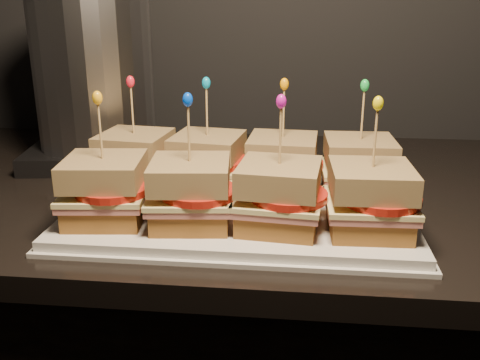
# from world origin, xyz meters

# --- Properties ---
(granite_slab) EXTENTS (2.34, 0.68, 0.03)m
(granite_slab) POSITION_xyz_m (-0.65, 1.67, 0.91)
(granite_slab) COLOR black
(granite_slab) RESTS_ON cabinet
(platter) EXTENTS (0.45, 0.28, 0.02)m
(platter) POSITION_xyz_m (-0.82, 1.52, 0.93)
(platter) COLOR white
(platter) RESTS_ON granite_slab
(platter_rim) EXTENTS (0.47, 0.29, 0.01)m
(platter_rim) POSITION_xyz_m (-0.82, 1.52, 0.93)
(platter_rim) COLOR white
(platter_rim) RESTS_ON granite_slab
(sandwich_0_bread_bot) EXTENTS (0.10, 0.10, 0.03)m
(sandwich_0_bread_bot) POSITION_xyz_m (-0.98, 1.59, 0.95)
(sandwich_0_bread_bot) COLOR brown
(sandwich_0_bread_bot) RESTS_ON platter
(sandwich_0_ham) EXTENTS (0.11, 0.11, 0.01)m
(sandwich_0_ham) POSITION_xyz_m (-0.98, 1.59, 0.97)
(sandwich_0_ham) COLOR #B55F58
(sandwich_0_ham) RESTS_ON sandwich_0_bread_bot
(sandwich_0_cheese) EXTENTS (0.12, 0.11, 0.01)m
(sandwich_0_cheese) POSITION_xyz_m (-0.98, 1.59, 0.98)
(sandwich_0_cheese) COLOR #F3E494
(sandwich_0_cheese) RESTS_ON sandwich_0_ham
(sandwich_0_tomato) EXTENTS (0.09, 0.09, 0.01)m
(sandwich_0_tomato) POSITION_xyz_m (-0.97, 1.58, 0.99)
(sandwich_0_tomato) COLOR red
(sandwich_0_tomato) RESTS_ON sandwich_0_cheese
(sandwich_0_bread_top) EXTENTS (0.11, 0.11, 0.03)m
(sandwich_0_bread_top) POSITION_xyz_m (-0.98, 1.59, 1.01)
(sandwich_0_bread_top) COLOR #572F0D
(sandwich_0_bread_top) RESTS_ON sandwich_0_tomato
(sandwich_0_pick) EXTENTS (0.00, 0.00, 0.09)m
(sandwich_0_pick) POSITION_xyz_m (-0.98, 1.59, 1.05)
(sandwich_0_pick) COLOR tan
(sandwich_0_pick) RESTS_ON sandwich_0_bread_top
(sandwich_0_frill) EXTENTS (0.01, 0.01, 0.02)m
(sandwich_0_frill) POSITION_xyz_m (-0.98, 1.59, 1.10)
(sandwich_0_frill) COLOR red
(sandwich_0_frill) RESTS_ON sandwich_0_pick
(sandwich_1_bread_bot) EXTENTS (0.10, 0.10, 0.03)m
(sandwich_1_bread_bot) POSITION_xyz_m (-0.87, 1.59, 0.95)
(sandwich_1_bread_bot) COLOR brown
(sandwich_1_bread_bot) RESTS_ON platter
(sandwich_1_ham) EXTENTS (0.11, 0.11, 0.01)m
(sandwich_1_ham) POSITION_xyz_m (-0.87, 1.59, 0.97)
(sandwich_1_ham) COLOR #B55F58
(sandwich_1_ham) RESTS_ON sandwich_1_bread_bot
(sandwich_1_cheese) EXTENTS (0.12, 0.11, 0.01)m
(sandwich_1_cheese) POSITION_xyz_m (-0.87, 1.59, 0.98)
(sandwich_1_cheese) COLOR #F3E494
(sandwich_1_cheese) RESTS_ON sandwich_1_ham
(sandwich_1_tomato) EXTENTS (0.09, 0.09, 0.01)m
(sandwich_1_tomato) POSITION_xyz_m (-0.86, 1.58, 0.99)
(sandwich_1_tomato) COLOR red
(sandwich_1_tomato) RESTS_ON sandwich_1_cheese
(sandwich_1_bread_top) EXTENTS (0.11, 0.11, 0.03)m
(sandwich_1_bread_top) POSITION_xyz_m (-0.87, 1.59, 1.01)
(sandwich_1_bread_top) COLOR #572F0D
(sandwich_1_bread_top) RESTS_ON sandwich_1_tomato
(sandwich_1_pick) EXTENTS (0.00, 0.00, 0.09)m
(sandwich_1_pick) POSITION_xyz_m (-0.87, 1.59, 1.05)
(sandwich_1_pick) COLOR tan
(sandwich_1_pick) RESTS_ON sandwich_1_bread_top
(sandwich_1_frill) EXTENTS (0.01, 0.01, 0.02)m
(sandwich_1_frill) POSITION_xyz_m (-0.87, 1.59, 1.10)
(sandwich_1_frill) COLOR #0A92BB
(sandwich_1_frill) RESTS_ON sandwich_1_pick
(sandwich_2_bread_bot) EXTENTS (0.10, 0.10, 0.03)m
(sandwich_2_bread_bot) POSITION_xyz_m (-0.76, 1.59, 0.95)
(sandwich_2_bread_bot) COLOR brown
(sandwich_2_bread_bot) RESTS_ON platter
(sandwich_2_ham) EXTENTS (0.11, 0.10, 0.01)m
(sandwich_2_ham) POSITION_xyz_m (-0.76, 1.59, 0.97)
(sandwich_2_ham) COLOR #B55F58
(sandwich_2_ham) RESTS_ON sandwich_2_bread_bot
(sandwich_2_cheese) EXTENTS (0.11, 0.11, 0.01)m
(sandwich_2_cheese) POSITION_xyz_m (-0.76, 1.59, 0.98)
(sandwich_2_cheese) COLOR #F3E494
(sandwich_2_cheese) RESTS_ON sandwich_2_ham
(sandwich_2_tomato) EXTENTS (0.09, 0.09, 0.01)m
(sandwich_2_tomato) POSITION_xyz_m (-0.75, 1.58, 0.99)
(sandwich_2_tomato) COLOR red
(sandwich_2_tomato) RESTS_ON sandwich_2_cheese
(sandwich_2_bread_top) EXTENTS (0.10, 0.10, 0.03)m
(sandwich_2_bread_top) POSITION_xyz_m (-0.76, 1.59, 1.01)
(sandwich_2_bread_top) COLOR #572F0D
(sandwich_2_bread_top) RESTS_ON sandwich_2_tomato
(sandwich_2_pick) EXTENTS (0.00, 0.00, 0.09)m
(sandwich_2_pick) POSITION_xyz_m (-0.76, 1.59, 1.05)
(sandwich_2_pick) COLOR tan
(sandwich_2_pick) RESTS_ON sandwich_2_bread_top
(sandwich_2_frill) EXTENTS (0.01, 0.01, 0.02)m
(sandwich_2_frill) POSITION_xyz_m (-0.76, 1.59, 1.10)
(sandwich_2_frill) COLOR #FE9C02
(sandwich_2_frill) RESTS_ON sandwich_2_pick
(sandwich_3_bread_bot) EXTENTS (0.10, 0.10, 0.03)m
(sandwich_3_bread_bot) POSITION_xyz_m (-0.66, 1.59, 0.95)
(sandwich_3_bread_bot) COLOR brown
(sandwich_3_bread_bot) RESTS_ON platter
(sandwich_3_ham) EXTENTS (0.11, 0.10, 0.01)m
(sandwich_3_ham) POSITION_xyz_m (-0.66, 1.59, 0.97)
(sandwich_3_ham) COLOR #B55F58
(sandwich_3_ham) RESTS_ON sandwich_3_bread_bot
(sandwich_3_cheese) EXTENTS (0.11, 0.10, 0.01)m
(sandwich_3_cheese) POSITION_xyz_m (-0.66, 1.59, 0.98)
(sandwich_3_cheese) COLOR #F3E494
(sandwich_3_cheese) RESTS_ON sandwich_3_ham
(sandwich_3_tomato) EXTENTS (0.09, 0.09, 0.01)m
(sandwich_3_tomato) POSITION_xyz_m (-0.64, 1.58, 0.99)
(sandwich_3_tomato) COLOR red
(sandwich_3_tomato) RESTS_ON sandwich_3_cheese
(sandwich_3_bread_top) EXTENTS (0.10, 0.10, 0.03)m
(sandwich_3_bread_top) POSITION_xyz_m (-0.66, 1.59, 1.01)
(sandwich_3_bread_top) COLOR #572F0D
(sandwich_3_bread_top) RESTS_ON sandwich_3_tomato
(sandwich_3_pick) EXTENTS (0.00, 0.00, 0.09)m
(sandwich_3_pick) POSITION_xyz_m (-0.66, 1.59, 1.05)
(sandwich_3_pick) COLOR tan
(sandwich_3_pick) RESTS_ON sandwich_3_bread_top
(sandwich_3_frill) EXTENTS (0.01, 0.01, 0.02)m
(sandwich_3_frill) POSITION_xyz_m (-0.66, 1.59, 1.10)
(sandwich_3_frill) COLOR green
(sandwich_3_frill) RESTS_ON sandwich_3_pick
(sandwich_4_bread_bot) EXTENTS (0.10, 0.10, 0.03)m
(sandwich_4_bread_bot) POSITION_xyz_m (-0.98, 1.46, 0.95)
(sandwich_4_bread_bot) COLOR brown
(sandwich_4_bread_bot) RESTS_ON platter
(sandwich_4_ham) EXTENTS (0.11, 0.11, 0.01)m
(sandwich_4_ham) POSITION_xyz_m (-0.98, 1.46, 0.97)
(sandwich_4_ham) COLOR #B55F58
(sandwich_4_ham) RESTS_ON sandwich_4_bread_bot
(sandwich_4_cheese) EXTENTS (0.11, 0.11, 0.01)m
(sandwich_4_cheese) POSITION_xyz_m (-0.98, 1.46, 0.98)
(sandwich_4_cheese) COLOR #F3E494
(sandwich_4_cheese) RESTS_ON sandwich_4_ham
(sandwich_4_tomato) EXTENTS (0.09, 0.09, 0.01)m
(sandwich_4_tomato) POSITION_xyz_m (-0.97, 1.45, 0.99)
(sandwich_4_tomato) COLOR red
(sandwich_4_tomato) RESTS_ON sandwich_4_cheese
(sandwich_4_bread_top) EXTENTS (0.10, 0.10, 0.03)m
(sandwich_4_bread_top) POSITION_xyz_m (-0.98, 1.46, 1.01)
(sandwich_4_bread_top) COLOR #572F0D
(sandwich_4_bread_top) RESTS_ON sandwich_4_tomato
(sandwich_4_pick) EXTENTS (0.00, 0.00, 0.09)m
(sandwich_4_pick) POSITION_xyz_m (-0.98, 1.46, 1.05)
(sandwich_4_pick) COLOR tan
(sandwich_4_pick) RESTS_ON sandwich_4_bread_top
(sandwich_4_frill) EXTENTS (0.01, 0.01, 0.02)m
(sandwich_4_frill) POSITION_xyz_m (-0.98, 1.46, 1.10)
(sandwich_4_frill) COLOR #EFA313
(sandwich_4_frill) RESTS_ON sandwich_4_pick
(sandwich_5_bread_bot) EXTENTS (0.10, 0.10, 0.03)m
(sandwich_5_bread_bot) POSITION_xyz_m (-0.87, 1.46, 0.95)
(sandwich_5_bread_bot) COLOR brown
(sandwich_5_bread_bot) RESTS_ON platter
(sandwich_5_ham) EXTENTS (0.11, 0.11, 0.01)m
(sandwich_5_ham) POSITION_xyz_m (-0.87, 1.46, 0.97)
(sandwich_5_ham) COLOR #B55F58
(sandwich_5_ham) RESTS_ON sandwich_5_bread_bot
(sandwich_5_cheese) EXTENTS (0.11, 0.11, 0.01)m
(sandwich_5_cheese) POSITION_xyz_m (-0.87, 1.46, 0.98)
(sandwich_5_cheese) COLOR #F3E494
(sandwich_5_cheese) RESTS_ON sandwich_5_ham
(sandwich_5_tomato) EXTENTS (0.09, 0.09, 0.01)m
(sandwich_5_tomato) POSITION_xyz_m (-0.86, 1.45, 0.99)
(sandwich_5_tomato) COLOR red
(sandwich_5_tomato) RESTS_ON sandwich_5_cheese
(sandwich_5_bread_top) EXTENTS (0.10, 0.10, 0.03)m
(sandwich_5_bread_top) POSITION_xyz_m (-0.87, 1.46, 1.01)
(sandwich_5_bread_top) COLOR #572F0D
(sandwich_5_bread_top) RESTS_ON sandwich_5_tomato
(sandwich_5_pick) EXTENTS (0.00, 0.00, 0.09)m
(sandwich_5_pick) POSITION_xyz_m (-0.87, 1.46, 1.05)
(sandwich_5_pick) COLOR tan
(sandwich_5_pick) RESTS_ON sandwich_5_bread_top
(sandwich_5_frill) EXTENTS (0.01, 0.01, 0.02)m
(sandwich_5_frill) POSITION_xyz_m (-0.87, 1.46, 1.10)
(sandwich_5_frill) COLOR blue
(sandwich_5_frill) RESTS_ON sandwich_5_pick
(sandwich_6_bread_bot) EXTENTS (0.10, 0.10, 0.03)m
(sandwich_6_bread_bot) POSITION_xyz_m (-0.76, 1.46, 0.95)
(sandwich_6_bread_bot) COLOR brown
(sandwich_6_bread_bot) RESTS_ON platter
(sandwich_6_ham) EXTENTS (0.11, 0.11, 0.01)m
(sandwich_6_ham) POSITION_xyz_m (-0.76, 1.46, 0.97)
(sandwich_6_ham) COLOR #B55F58
(sandwich_6_ham) RESTS_ON sandwich_6_bread_bot
(sandwich_6_cheese) EXTENTS (0.11, 0.11, 0.01)m
(sandwich_6_cheese) POSITION_xyz_m (-0.76, 1.46, 0.98)
(sandwich_6_cheese) COLOR #F3E494
(sandwich_6_cheese) RESTS_ON sandwich_6_ham
(sandwich_6_tomato) EXTENTS (0.09, 0.09, 0.01)m
(sandwich_6_tomato) POSITION_xyz_m (-0.75, 1.45, 0.99)
(sandwich_6_tomato) COLOR red
(sandwich_6_tomato) RESTS_ON sandwich_6_cheese
(sandwich_6_bread_top) EXTENTS (0.10, 0.10, 0.03)m
(sandwich_6_bread_top) POSITION_xyz_m (-0.76, 1.46, 1.01)
(sandwich_6_bread_top) COLOR #572F0D
(sandwich_6_bread_top) RESTS_ON sandwich_6_tomato
(sandwich_6_pick) EXTENTS (0.00, 0.00, 0.09)m
(sandwich_6_pick) POSITION_xyz_m (-0.76, 1.46, 1.05)
(sandwich_6_pick) COLOR tan
(sandwich_6_pick) RESTS_ON sandwich_6_bread_top
(sandwich_6_frill) EXTENTS (0.01, 0.01, 0.02)m
(sandwich_6_frill) POSITION_xyz_m (-0.76, 1.46, 1.10)
(sandwich_6_frill) COLOR #C21296
(sandwich_6_frill) RESTS_ON sandwich_6_pick
(sandwich_7_bread_bot) EXTENTS (0.10, 0.10, 0.03)m
(sandwich_7_bread_bot) POSITION_xyz_m (-0.66, 1.46, 0.95)
(sandwich_7_bread_bot) COLOR brown
(sandwich_7_bread_bot) RESTS_ON platter
(sandwich_7_ham) EXTENTS (0.11, 0.10, 0.01)m
(sandwich_7_ham) POSITION_xyz_m (-0.66, 1.46, 0.97)
(sandwich_7_ham) COLOR #B55F58
(sandwich_7_ham) RESTS_ON sandwich_7_bread_bot
(sandwich_7_cheese) EXTENTS (0.11, 0.10, 0.01)m
(sandwich_7_cheese) POSITION_xyz_m (-0.66, 1.46, 0.98)
(sandwich_7_cheese) COLOR #F3E494
(sandwich_7_cheese) RESTS_ON sandwich_7_ham
(sandwich_7_tomato) EXTENTS (0.09, 0.09, 0.01)m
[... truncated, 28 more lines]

